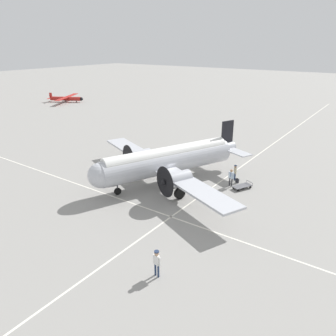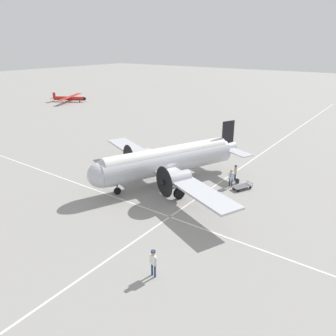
# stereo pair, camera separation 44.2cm
# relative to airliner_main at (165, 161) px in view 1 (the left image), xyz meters

# --- Properties ---
(ground_plane) EXTENTS (300.00, 300.00, 0.00)m
(ground_plane) POSITION_rel_airliner_main_xyz_m (-0.16, -0.37, -2.46)
(ground_plane) COLOR gray
(apron_line_eastwest) EXTENTS (120.00, 0.16, 0.01)m
(apron_line_eastwest) POSITION_rel_airliner_main_xyz_m (-0.16, 5.36, -2.45)
(apron_line_eastwest) COLOR silver
(apron_line_eastwest) RESTS_ON ground_plane
(apron_line_northsouth) EXTENTS (0.16, 120.00, 0.01)m
(apron_line_northsouth) POSITION_rel_airliner_main_xyz_m (-4.53, -0.37, -2.45)
(apron_line_northsouth) COLOR silver
(apron_line_northsouth) RESTS_ON ground_plane
(airliner_main) EXTENTS (21.34, 16.78, 5.58)m
(airliner_main) POSITION_rel_airliner_main_xyz_m (0.00, 0.00, 0.00)
(airliner_main) COLOR silver
(airliner_main) RESTS_ON ground_plane
(crew_foreground) EXTENTS (0.62, 0.35, 1.84)m
(crew_foreground) POSITION_rel_airliner_main_xyz_m (-8.02, 11.95, -1.30)
(crew_foreground) COLOR navy
(crew_foreground) RESTS_ON ground_plane
(passenger_boarding) EXTENTS (0.62, 0.29, 1.83)m
(passenger_boarding) POSITION_rel_airliner_main_xyz_m (-5.89, -3.23, -1.34)
(passenger_boarding) COLOR #2D2D33
(passenger_boarding) RESTS_ON ground_plane
(ramp_agent) EXTENTS (0.40, 0.45, 1.66)m
(ramp_agent) POSITION_rel_airliner_main_xyz_m (-5.55, -4.93, -1.42)
(ramp_agent) COLOR navy
(ramp_agent) RESTS_ON ground_plane
(suitcase_near_door) EXTENTS (0.36, 0.14, 0.50)m
(suitcase_near_door) POSITION_rel_airliner_main_xyz_m (-6.07, -4.40, -2.22)
(suitcase_near_door) COLOR #232328
(suitcase_near_door) RESTS_ON ground_plane
(baggage_cart) EXTENTS (1.68, 2.19, 0.56)m
(baggage_cart) POSITION_rel_airliner_main_xyz_m (-7.08, -3.36, -2.19)
(baggage_cart) COLOR #56565B
(baggage_cart) RESTS_ON ground_plane
(light_aircraft_distant) EXTENTS (8.32, 10.60, 2.16)m
(light_aircraft_distant) POSITION_rel_airliner_main_xyz_m (48.28, -26.22, -1.59)
(light_aircraft_distant) COLOR #B2231E
(light_aircraft_distant) RESTS_ON ground_plane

